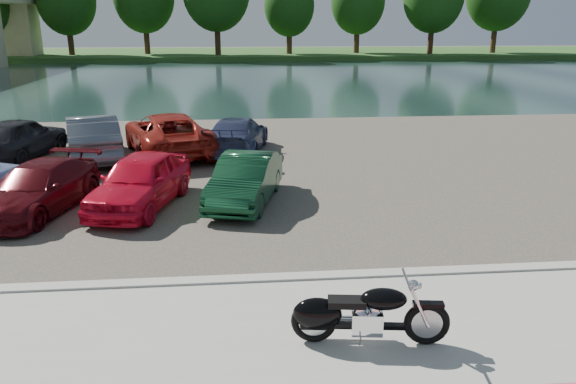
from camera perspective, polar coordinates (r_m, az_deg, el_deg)
ground at (r=8.87m, az=2.30°, el=-14.83°), size 200.00×200.00×0.00m
promenade at (r=8.01m, az=3.29°, el=-18.28°), size 60.00×6.00×0.10m
kerb at (r=10.57m, az=0.86°, el=-8.81°), size 60.00×0.30×0.14m
parking_lot at (r=19.07m, az=-2.05°, el=2.88°), size 60.00×18.00×0.04m
river at (r=47.70m, az=-4.16°, el=11.36°), size 120.00×40.00×0.00m
far_bank at (r=79.59m, az=-4.73°, el=13.82°), size 120.00×24.00×0.60m
motorcycle at (r=8.46m, az=6.86°, el=-12.23°), size 2.33×0.76×1.05m
car_3 at (r=15.41m, az=-24.01°, el=0.36°), size 2.67×4.49×1.22m
car_4 at (r=14.89m, az=-14.79°, el=1.10°), size 2.60×4.37×1.39m
car_5 at (r=14.80m, az=-4.36°, el=1.28°), size 2.25×4.06×1.27m
car_8 at (r=21.76m, az=-25.71°, el=5.00°), size 2.64×4.57×1.46m
car_9 at (r=20.61m, az=-19.21°, el=5.25°), size 2.87×4.93×1.54m
car_10 at (r=20.67m, az=-12.11°, el=5.81°), size 4.02×5.91×1.50m
car_11 at (r=20.55m, az=-5.20°, el=5.78°), size 2.63×4.77×1.31m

